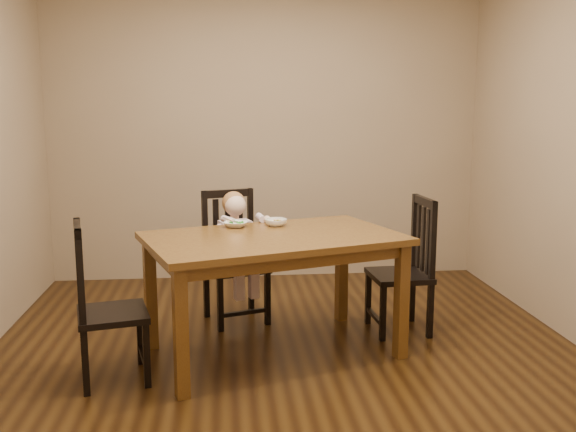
{
  "coord_description": "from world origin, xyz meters",
  "views": [
    {
      "loc": [
        -0.4,
        -4.01,
        1.64
      ],
      "look_at": [
        0.03,
        0.25,
        0.89
      ],
      "focal_mm": 40.0,
      "sensor_mm": 36.0,
      "label": 1
    }
  ],
  "objects": [
    {
      "name": "chair_right",
      "position": [
        0.9,
        0.38,
        0.47
      ],
      "size": [
        0.43,
        0.45,
        0.98
      ],
      "rotation": [
        0.0,
        0.0,
        1.63
      ],
      "color": "black",
      "rests_on": "room"
    },
    {
      "name": "chair_left",
      "position": [
        -1.12,
        -0.29,
        0.46
      ],
      "size": [
        0.48,
        0.5,
        0.97
      ],
      "rotation": [
        0.0,
        0.0,
        -1.34
      ],
      "color": "black",
      "rests_on": "room"
    },
    {
      "name": "chair_child",
      "position": [
        -0.34,
        0.76,
        0.48
      ],
      "size": [
        0.53,
        0.52,
        0.99
      ],
      "rotation": [
        0.0,
        0.0,
        3.46
      ],
      "color": "black",
      "rests_on": "room"
    },
    {
      "name": "toddler",
      "position": [
        -0.32,
        0.71,
        0.61
      ],
      "size": [
        0.4,
        0.45,
        0.52
      ],
      "primitive_type": null,
      "rotation": [
        0.0,
        0.0,
        3.46
      ],
      "color": "silver",
      "rests_on": "chair_child"
    },
    {
      "name": "bowl_peas",
      "position": [
        -0.32,
        0.34,
        0.82
      ],
      "size": [
        0.21,
        0.21,
        0.04
      ],
      "primitive_type": "imported",
      "rotation": [
        0.0,
        0.0,
        -0.34
      ],
      "color": "white",
      "rests_on": "dining_table"
    },
    {
      "name": "room",
      "position": [
        0.0,
        0.0,
        1.35
      ],
      "size": [
        4.01,
        4.01,
        2.71
      ],
      "color": "#3B240C",
      "rests_on": "ground"
    },
    {
      "name": "fork",
      "position": [
        -0.35,
        0.31,
        0.85
      ],
      "size": [
        0.13,
        0.06,
        0.05
      ],
      "rotation": [
        0.0,
        0.0,
        1.21
      ],
      "color": "silver",
      "rests_on": "bowl_peas"
    },
    {
      "name": "bowl_veg",
      "position": [
        -0.05,
        0.36,
        0.83
      ],
      "size": [
        0.18,
        0.18,
        0.05
      ],
      "primitive_type": "imported",
      "rotation": [
        0.0,
        0.0,
        -0.18
      ],
      "color": "white",
      "rests_on": "dining_table"
    },
    {
      "name": "dining_table",
      "position": [
        -0.09,
        0.04,
        0.71
      ],
      "size": [
        1.82,
        1.41,
        0.8
      ],
      "rotation": [
        0.0,
        0.0,
        0.31
      ],
      "color": "#513113",
      "rests_on": "room"
    }
  ]
}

